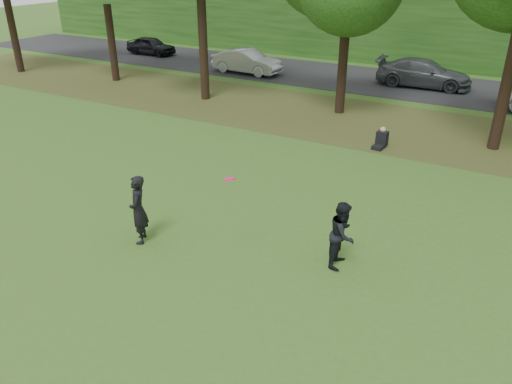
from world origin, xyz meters
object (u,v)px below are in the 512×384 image
(player_left, at_px, (138,210))
(player_right, at_px, (343,234))
(frisbee, at_px, (229,179))
(seated_person, at_px, (381,140))

(player_left, bearing_deg, player_right, 73.47)
(player_left, bearing_deg, frisbee, 66.29)
(player_right, relative_size, frisbee, 6.22)
(player_right, bearing_deg, seated_person, 6.99)
(player_right, relative_size, seated_person, 2.06)
(seated_person, bearing_deg, player_right, -74.36)
(player_left, height_order, player_right, player_left)
(player_right, distance_m, frisbee, 3.05)
(frisbee, distance_m, seated_person, 9.82)
(player_left, relative_size, frisbee, 6.90)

